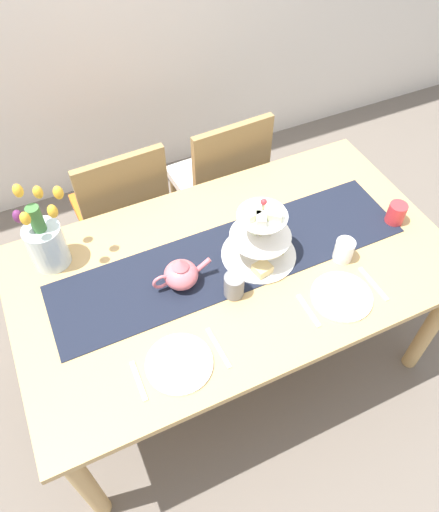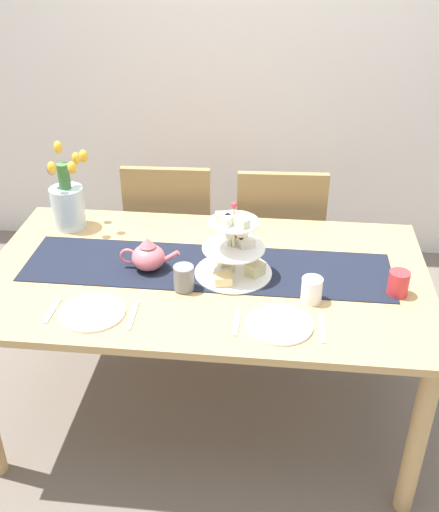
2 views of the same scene
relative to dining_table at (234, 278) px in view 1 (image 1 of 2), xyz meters
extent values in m
plane|color=#6B6056|center=(0.00, 0.00, -0.64)|extent=(8.00, 8.00, 0.00)
cube|color=tan|center=(0.00, 0.00, 0.08)|extent=(1.73, 0.98, 0.03)
cylinder|color=tan|center=(-0.80, -0.42, -0.29)|extent=(0.07, 0.07, 0.70)
cylinder|color=tan|center=(0.80, -0.42, -0.29)|extent=(0.07, 0.07, 0.70)
cylinder|color=tan|center=(-0.80, 0.42, -0.29)|extent=(0.07, 0.07, 0.70)
cylinder|color=tan|center=(0.80, 0.42, -0.29)|extent=(0.07, 0.07, 0.70)
cylinder|color=olive|center=(-0.10, 0.98, -0.43)|extent=(0.04, 0.04, 0.41)
cylinder|color=olive|center=(-0.46, 0.96, -0.43)|extent=(0.04, 0.04, 0.41)
cylinder|color=olive|center=(-0.09, 0.62, -0.43)|extent=(0.04, 0.04, 0.41)
cylinder|color=olive|center=(-0.45, 0.60, -0.43)|extent=(0.04, 0.04, 0.41)
cube|color=orange|center=(-0.27, 0.79, -0.20)|extent=(0.44, 0.44, 0.05)
cube|color=olive|center=(-0.27, 0.60, 0.05)|extent=(0.42, 0.05, 0.45)
cylinder|color=olive|center=(0.45, 0.98, -0.43)|extent=(0.04, 0.04, 0.41)
cylinder|color=olive|center=(0.09, 0.96, -0.43)|extent=(0.04, 0.04, 0.41)
cylinder|color=olive|center=(0.46, 0.62, -0.43)|extent=(0.04, 0.04, 0.41)
cylinder|color=olive|center=(0.10, 0.60, -0.43)|extent=(0.04, 0.04, 0.41)
cube|color=silver|center=(0.27, 0.79, -0.20)|extent=(0.44, 0.44, 0.05)
cube|color=olive|center=(0.28, 0.60, 0.05)|extent=(0.42, 0.06, 0.45)
cube|color=black|center=(0.00, 0.03, 0.09)|extent=(1.44, 0.35, 0.00)
cylinder|color=beige|center=(0.11, 0.00, 0.24)|extent=(0.01, 0.01, 0.28)
cylinder|color=white|center=(0.11, 0.00, 0.10)|extent=(0.30, 0.30, 0.01)
cylinder|color=white|center=(0.11, 0.00, 0.21)|extent=(0.24, 0.24, 0.01)
cylinder|color=white|center=(0.11, 0.00, 0.32)|extent=(0.19, 0.19, 0.01)
cube|color=beige|center=(0.19, -0.01, 0.13)|extent=(0.08, 0.08, 0.05)
cube|color=beige|center=(0.07, 0.06, 0.12)|extent=(0.08, 0.08, 0.04)
cube|color=#E8CB85|center=(0.08, -0.09, 0.12)|extent=(0.08, 0.07, 0.04)
cube|color=#EEE8CB|center=(0.16, 0.01, 0.23)|extent=(0.07, 0.06, 0.03)
cube|color=#F3E1BE|center=(0.13, 0.03, 0.23)|extent=(0.05, 0.07, 0.03)
cube|color=beige|center=(0.09, 0.04, 0.23)|extent=(0.05, 0.06, 0.03)
cube|color=beige|center=(0.07, 0.00, 0.34)|extent=(0.06, 0.05, 0.03)
cube|color=silver|center=(0.09, -0.03, 0.34)|extent=(0.06, 0.07, 0.03)
cube|color=beige|center=(0.14, -0.04, 0.34)|extent=(0.07, 0.06, 0.03)
sphere|color=red|center=(0.11, 0.00, 0.39)|extent=(0.02, 0.02, 0.02)
ellipsoid|color=#D66B75|center=(-0.22, 0.00, 0.15)|extent=(0.13, 0.13, 0.10)
cone|color=#D66B75|center=(-0.22, 0.00, 0.21)|extent=(0.06, 0.06, 0.04)
cylinder|color=#D66B75|center=(-0.13, 0.00, 0.16)|extent=(0.07, 0.02, 0.06)
torus|color=#D66B75|center=(-0.30, 0.00, 0.15)|extent=(0.07, 0.01, 0.07)
cylinder|color=silver|center=(-0.65, 0.32, 0.19)|extent=(0.14, 0.14, 0.18)
cylinder|color=#3D7538|center=(-0.65, 0.32, 0.33)|extent=(0.05, 0.05, 0.12)
ellipsoid|color=yellow|center=(-0.54, 0.30, 0.43)|extent=(0.04, 0.04, 0.06)
ellipsoid|color=yellow|center=(-0.61, 0.39, 0.39)|extent=(0.04, 0.04, 0.06)
ellipsoid|color=yellow|center=(-0.67, 0.35, 0.45)|extent=(0.04, 0.04, 0.06)
ellipsoid|color=#6B2860|center=(-0.70, 0.33, 0.36)|extent=(0.04, 0.04, 0.06)
ellipsoid|color=yellow|center=(-0.68, 0.28, 0.39)|extent=(0.04, 0.04, 0.06)
ellipsoid|color=yellow|center=(-0.58, 0.26, 0.40)|extent=(0.04, 0.04, 0.06)
cylinder|color=white|center=(-0.36, -0.31, 0.10)|extent=(0.23, 0.23, 0.01)
cube|color=silver|center=(-0.51, -0.31, 0.10)|extent=(0.02, 0.15, 0.01)
cube|color=silver|center=(-0.22, -0.31, 0.10)|extent=(0.02, 0.17, 0.01)
cylinder|color=white|center=(0.29, -0.31, 0.10)|extent=(0.23, 0.23, 0.01)
cube|color=silver|center=(0.15, -0.31, 0.10)|extent=(0.02, 0.15, 0.01)
cube|color=silver|center=(0.44, -0.31, 0.10)|extent=(0.02, 0.17, 0.01)
cylinder|color=slate|center=(-0.07, -0.13, 0.14)|extent=(0.08, 0.08, 0.09)
cylinder|color=white|center=(0.40, -0.15, 0.14)|extent=(0.08, 0.08, 0.09)
cylinder|color=red|center=(0.72, -0.07, 0.14)|extent=(0.08, 0.08, 0.09)
camera|label=1|loc=(-0.56, -1.06, 1.58)|focal=33.93mm
camera|label=2|loc=(0.27, -1.98, 1.34)|focal=42.35mm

